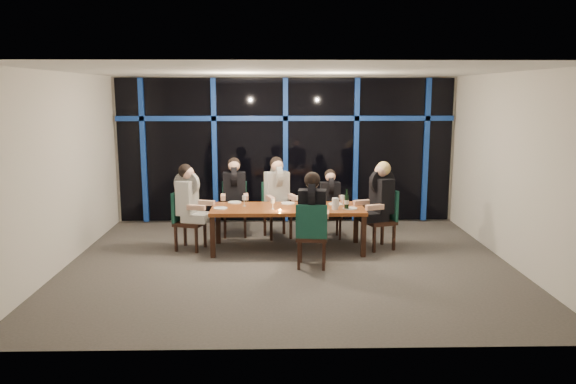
# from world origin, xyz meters

# --- Properties ---
(room) EXTENTS (7.04, 7.00, 3.02)m
(room) POSITION_xyz_m (0.00, 0.00, 2.02)
(room) COLOR #534D49
(room) RESTS_ON ground
(window_wall) EXTENTS (6.86, 0.43, 2.94)m
(window_wall) POSITION_xyz_m (0.01, 2.93, 1.55)
(window_wall) COLOR black
(window_wall) RESTS_ON ground
(dining_table) EXTENTS (2.60, 1.00, 0.75)m
(dining_table) POSITION_xyz_m (0.00, 0.80, 0.68)
(dining_table) COLOR brown
(dining_table) RESTS_ON ground
(chair_far_left) EXTENTS (0.50, 0.50, 1.01)m
(chair_far_left) POSITION_xyz_m (-0.98, 1.87, 0.57)
(chair_far_left) COLOR black
(chair_far_left) RESTS_ON ground
(chair_far_mid) EXTENTS (0.61, 0.61, 1.03)m
(chair_far_mid) POSITION_xyz_m (-0.20, 1.73, 0.58)
(chair_far_mid) COLOR black
(chair_far_mid) RESTS_ON ground
(chair_far_right) EXTENTS (0.43, 0.43, 0.88)m
(chair_far_right) POSITION_xyz_m (0.80, 1.66, 0.49)
(chair_far_right) COLOR black
(chair_far_right) RESTS_ON ground
(chair_end_left) EXTENTS (0.58, 0.58, 1.01)m
(chair_end_left) POSITION_xyz_m (-1.77, 0.89, 0.57)
(chair_end_left) COLOR black
(chair_end_left) RESTS_ON ground
(chair_end_right) EXTENTS (0.62, 0.62, 1.04)m
(chair_end_right) POSITION_xyz_m (1.66, 0.87, 0.58)
(chair_end_right) COLOR black
(chair_end_right) RESTS_ON ground
(chair_near_mid) EXTENTS (0.53, 0.53, 1.02)m
(chair_near_mid) POSITION_xyz_m (0.35, -0.24, 0.57)
(chair_near_mid) COLOR black
(chair_near_mid) RESTS_ON ground
(diner_far_left) EXTENTS (0.52, 0.65, 0.99)m
(diner_far_left) POSITION_xyz_m (-0.98, 1.78, 0.97)
(diner_far_left) COLOR black
(diner_far_left) RESTS_ON ground
(diner_far_mid) EXTENTS (0.62, 0.70, 1.00)m
(diner_far_mid) POSITION_xyz_m (-0.17, 1.65, 0.98)
(diner_far_mid) COLOR black
(diner_far_mid) RESTS_ON ground
(diner_far_right) EXTENTS (0.45, 0.56, 0.85)m
(diner_far_right) POSITION_xyz_m (0.81, 1.59, 0.84)
(diner_far_right) COLOR black
(diner_far_right) RESTS_ON ground
(diner_end_left) EXTENTS (0.69, 0.59, 0.99)m
(diner_end_left) POSITION_xyz_m (-1.68, 0.86, 0.97)
(diner_end_left) COLOR black
(diner_end_left) RESTS_ON ground
(diner_end_right) EXTENTS (0.71, 0.63, 1.01)m
(diner_end_right) POSITION_xyz_m (1.58, 0.84, 0.99)
(diner_end_right) COLOR black
(diner_end_right) RESTS_ON ground
(diner_near_mid) EXTENTS (0.54, 0.66, 1.00)m
(diner_near_mid) POSITION_xyz_m (0.36, -0.15, 0.98)
(diner_near_mid) COLOR black
(diner_near_mid) RESTS_ON ground
(plate_far_left) EXTENTS (0.24, 0.24, 0.01)m
(plate_far_left) POSITION_xyz_m (-0.94, 1.22, 0.76)
(plate_far_left) COLOR white
(plate_far_left) RESTS_ON dining_table
(plate_far_mid) EXTENTS (0.24, 0.24, 0.01)m
(plate_far_mid) POSITION_xyz_m (0.01, 1.11, 0.76)
(plate_far_mid) COLOR white
(plate_far_mid) RESTS_ON dining_table
(plate_far_right) EXTENTS (0.24, 0.24, 0.01)m
(plate_far_right) POSITION_xyz_m (0.84, 1.03, 0.76)
(plate_far_right) COLOR white
(plate_far_right) RESTS_ON dining_table
(plate_end_left) EXTENTS (0.24, 0.24, 0.01)m
(plate_end_left) POSITION_xyz_m (-1.14, 0.71, 0.76)
(plate_end_left) COLOR white
(plate_end_left) RESTS_ON dining_table
(plate_end_right) EXTENTS (0.24, 0.24, 0.01)m
(plate_end_right) POSITION_xyz_m (1.05, 0.65, 0.76)
(plate_end_right) COLOR white
(plate_end_right) RESTS_ON dining_table
(plate_near_mid) EXTENTS (0.24, 0.24, 0.01)m
(plate_near_mid) POSITION_xyz_m (0.42, 0.41, 0.76)
(plate_near_mid) COLOR white
(plate_near_mid) RESTS_ON dining_table
(wine_bottle) EXTENTS (0.08, 0.08, 0.34)m
(wine_bottle) POSITION_xyz_m (0.98, 0.60, 0.88)
(wine_bottle) COLOR black
(wine_bottle) RESTS_ON dining_table
(water_pitcher) EXTENTS (0.12, 0.11, 0.20)m
(water_pitcher) POSITION_xyz_m (0.79, 0.59, 0.85)
(water_pitcher) COLOR silver
(water_pitcher) RESTS_ON dining_table
(tea_light) EXTENTS (0.05, 0.05, 0.03)m
(tea_light) POSITION_xyz_m (-0.14, 0.50, 0.76)
(tea_light) COLOR #FFAB4C
(tea_light) RESTS_ON dining_table
(wine_glass_a) EXTENTS (0.07, 0.07, 0.18)m
(wine_glass_a) POSITION_xyz_m (-0.26, 0.65, 0.88)
(wine_glass_a) COLOR silver
(wine_glass_a) RESTS_ON dining_table
(wine_glass_b) EXTENTS (0.07, 0.07, 0.19)m
(wine_glass_b) POSITION_xyz_m (0.19, 0.84, 0.89)
(wine_glass_b) COLOR white
(wine_glass_b) RESTS_ON dining_table
(wine_glass_c) EXTENTS (0.07, 0.07, 0.18)m
(wine_glass_c) POSITION_xyz_m (0.39, 0.74, 0.88)
(wine_glass_c) COLOR white
(wine_glass_c) RESTS_ON dining_table
(wine_glass_d) EXTENTS (0.07, 0.07, 0.18)m
(wine_glass_d) POSITION_xyz_m (-0.75, 0.91, 0.88)
(wine_glass_d) COLOR silver
(wine_glass_d) RESTS_ON dining_table
(wine_glass_e) EXTENTS (0.07, 0.07, 0.17)m
(wine_glass_e) POSITION_xyz_m (0.96, 0.98, 0.88)
(wine_glass_e) COLOR silver
(wine_glass_e) RESTS_ON dining_table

